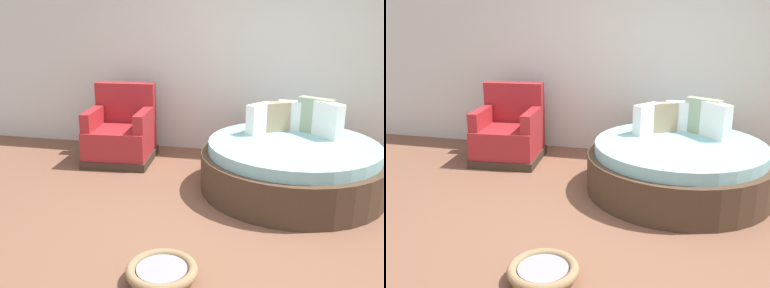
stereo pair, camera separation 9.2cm
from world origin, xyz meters
TOP-DOWN VIEW (x-y plane):
  - ground_plane at (0.00, 0.00)m, footprint 8.00×8.00m
  - back_wall at (0.00, 2.41)m, footprint 8.00×0.12m
  - round_daybed at (0.57, 1.18)m, footprint 1.91×1.91m
  - red_armchair at (-1.53, 1.71)m, footprint 0.86×0.86m
  - pet_basket at (-0.32, -0.71)m, footprint 0.51×0.51m

SIDE VIEW (x-z plane):
  - ground_plane at x=0.00m, z-range -0.02..0.00m
  - pet_basket at x=-0.32m, z-range 0.01..0.14m
  - round_daybed at x=0.57m, z-range -0.18..0.73m
  - red_armchair at x=-1.53m, z-range -0.14..0.80m
  - back_wall at x=0.00m, z-range 0.00..2.77m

